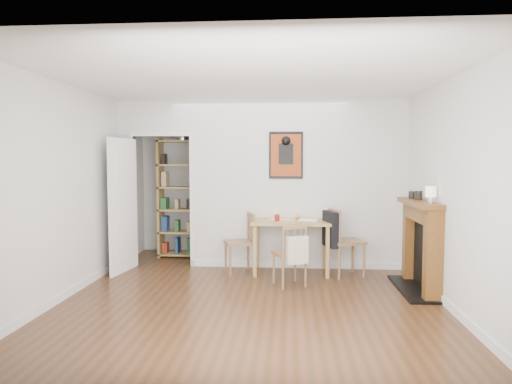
# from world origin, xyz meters

# --- Properties ---
(ground) EXTENTS (5.20, 5.20, 0.00)m
(ground) POSITION_xyz_m (0.00, 0.00, 0.00)
(ground) COLOR #4D2918
(ground) RESTS_ON ground
(room_shell) EXTENTS (5.20, 5.20, 5.20)m
(room_shell) POSITION_xyz_m (0.10, 1.34, 1.30)
(room_shell) COLOR beige
(room_shell) RESTS_ON ground
(dining_table) EXTENTS (1.16, 0.74, 0.79)m
(dining_table) POSITION_xyz_m (0.48, 1.05, 0.69)
(dining_table) COLOR #A88D4E
(dining_table) RESTS_ON ground
(chair_left) EXTENTS (0.57, 0.57, 0.90)m
(chair_left) POSITION_xyz_m (-0.28, 0.94, 0.45)
(chair_left) COLOR olive
(chair_left) RESTS_ON ground
(chair_right) EXTENTS (0.66, 0.61, 0.98)m
(chair_right) POSITION_xyz_m (1.26, 0.92, 0.51)
(chair_right) COLOR olive
(chair_right) RESTS_ON ground
(chair_front) EXTENTS (0.55, 0.57, 0.83)m
(chair_front) POSITION_xyz_m (0.47, 0.34, 0.42)
(chair_front) COLOR olive
(chair_front) RESTS_ON ground
(bookshelf) EXTENTS (0.86, 0.34, 2.04)m
(bookshelf) POSITION_xyz_m (-1.38, 2.08, 1.01)
(bookshelf) COLOR #A88D4E
(bookshelf) RESTS_ON ground
(fireplace) EXTENTS (0.45, 1.25, 1.16)m
(fireplace) POSITION_xyz_m (2.16, 0.25, 0.62)
(fireplace) COLOR brown
(fireplace) RESTS_ON ground
(red_glass) EXTENTS (0.07, 0.07, 0.10)m
(red_glass) POSITION_xyz_m (0.28, 0.94, 0.84)
(red_glass) COLOR maroon
(red_glass) RESTS_ON dining_table
(orange_fruit) EXTENTS (0.07, 0.07, 0.07)m
(orange_fruit) POSITION_xyz_m (0.58, 1.19, 0.82)
(orange_fruit) COLOR orange
(orange_fruit) RESTS_ON dining_table
(placemat) EXTENTS (0.43, 0.36, 0.00)m
(placemat) POSITION_xyz_m (0.34, 1.09, 0.79)
(placemat) COLOR #F1E0C6
(placemat) RESTS_ON dining_table
(notebook) EXTENTS (0.31, 0.25, 0.01)m
(notebook) POSITION_xyz_m (0.74, 1.04, 0.80)
(notebook) COLOR white
(notebook) RESTS_ON dining_table
(mantel_lamp) EXTENTS (0.13, 0.13, 0.20)m
(mantel_lamp) POSITION_xyz_m (2.15, -0.08, 1.29)
(mantel_lamp) COLOR silver
(mantel_lamp) RESTS_ON fireplace
(ceramic_jar_a) EXTENTS (0.10, 0.10, 0.12)m
(ceramic_jar_a) POSITION_xyz_m (2.13, 0.38, 1.22)
(ceramic_jar_a) COLOR black
(ceramic_jar_a) RESTS_ON fireplace
(ceramic_jar_b) EXTENTS (0.08, 0.08, 0.10)m
(ceramic_jar_b) POSITION_xyz_m (2.10, 0.57, 1.21)
(ceramic_jar_b) COLOR black
(ceramic_jar_b) RESTS_ON fireplace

